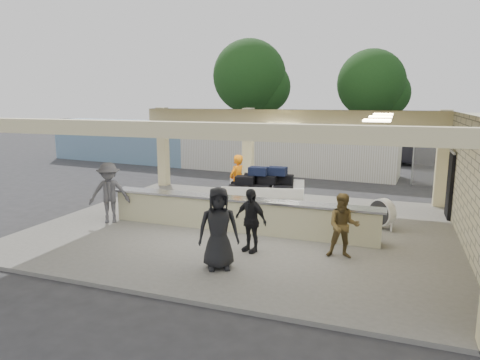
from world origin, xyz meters
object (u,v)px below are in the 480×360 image
at_px(passenger_a, 343,226).
at_px(container_blue, 126,141).
at_px(passenger_b, 251,220).
at_px(container_white, 278,147).
at_px(luggage_cart, 263,188).
at_px(baggage_counter, 239,214).
at_px(passenger_d, 219,228).
at_px(baggage_handler, 237,181).
at_px(car_dark, 422,153).
at_px(drum_fan, 382,213).
at_px(passenger_c, 109,193).

height_order(passenger_a, container_blue, container_blue).
distance_m(passenger_b, container_white, 12.84).
bearing_deg(luggage_cart, baggage_counter, -102.59).
relative_size(passenger_d, container_blue, 0.19).
distance_m(baggage_handler, container_white, 8.58).
distance_m(luggage_cart, car_dark, 14.68).
distance_m(drum_fan, container_white, 11.04).
distance_m(drum_fan, container_blue, 19.06).
relative_size(luggage_cart, container_white, 0.24).
bearing_deg(passenger_b, passenger_a, 29.24).
distance_m(baggage_counter, car_dark, 16.83).
xyz_separation_m(passenger_a, passenger_d, (-2.57, -1.64, 0.15)).
height_order(passenger_b, container_blue, container_blue).
height_order(car_dark, container_white, container_white).
distance_m(passenger_b, car_dark, 18.02).
bearing_deg(container_white, baggage_counter, -76.40).
relative_size(baggage_counter, passenger_c, 4.33).
xyz_separation_m(passenger_a, passenger_c, (-7.20, 0.61, 0.15)).
relative_size(drum_fan, container_blue, 0.09).
distance_m(passenger_d, car_dark, 19.35).
relative_size(baggage_handler, container_white, 0.15).
bearing_deg(passenger_d, drum_fan, 25.42).
distance_m(luggage_cart, baggage_handler, 1.07).
relative_size(baggage_counter, drum_fan, 8.94).
height_order(baggage_counter, luggage_cart, luggage_cart).
relative_size(passenger_a, passenger_b, 0.98).
bearing_deg(car_dark, passenger_a, -170.52).
bearing_deg(container_blue, passenger_c, -51.63).
height_order(passenger_a, container_white, container_white).
distance_m(luggage_cart, passenger_c, 5.03).
height_order(baggage_counter, passenger_d, passenger_d).
bearing_deg(passenger_b, container_blue, 154.42).
xyz_separation_m(baggage_handler, car_dark, (6.70, 13.33, -0.25)).
height_order(luggage_cart, passenger_a, passenger_a).
relative_size(baggage_counter, car_dark, 1.70).
height_order(luggage_cart, passenger_d, passenger_d).
distance_m(drum_fan, baggage_handler, 5.03).
xyz_separation_m(baggage_handler, passenger_a, (4.11, -3.67, -0.15)).
distance_m(passenger_a, passenger_c, 7.23).
bearing_deg(baggage_handler, car_dark, 170.18).
height_order(drum_fan, passenger_c, passenger_c).
relative_size(passenger_a, car_dark, 0.33).
distance_m(passenger_b, passenger_c, 5.05).
bearing_deg(container_white, luggage_cart, -73.68).
bearing_deg(container_white, container_blue, 179.90).
bearing_deg(baggage_counter, baggage_handler, 111.39).
height_order(container_white, container_blue, container_white).
height_order(baggage_handler, passenger_a, baggage_handler).
bearing_deg(baggage_counter, car_dark, 70.10).
bearing_deg(baggage_handler, baggage_counter, 38.25).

